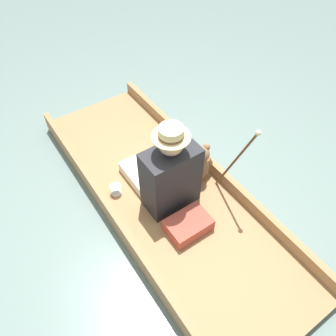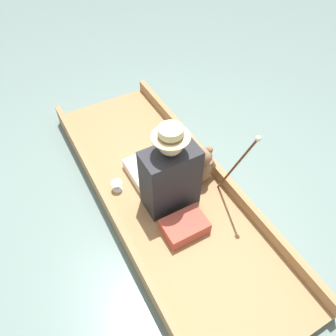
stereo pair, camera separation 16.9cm
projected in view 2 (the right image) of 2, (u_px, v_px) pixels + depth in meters
The scene contains 7 objects.
ground_plane at pixel (165, 198), 3.20m from camera, with size 16.00×16.00×0.00m, color slate.
punt_boat at pixel (165, 193), 3.15m from camera, with size 1.14×3.21×0.23m.
seat_cushion at pixel (185, 226), 2.78m from camera, with size 0.37×0.26×0.12m.
seated_person at pixel (166, 173), 2.84m from camera, with size 0.48×0.75×0.89m.
teddy_bear at pixel (202, 166), 3.06m from camera, with size 0.30×0.18×0.43m.
wine_glass at pixel (117, 185), 3.08m from camera, with size 0.11×0.11×0.10m.
walking_cane at pixel (239, 162), 2.65m from camera, with size 0.04×0.35×0.92m.
Camera 2 is at (-0.90, -1.70, 2.57)m, focal length 35.00 mm.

